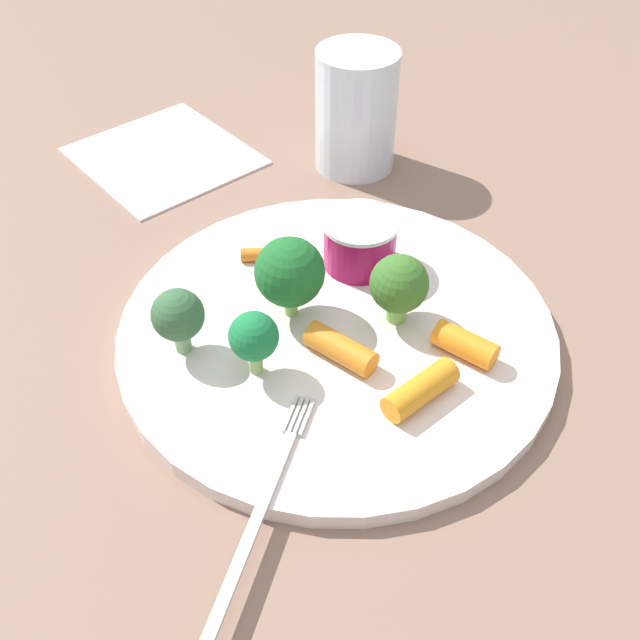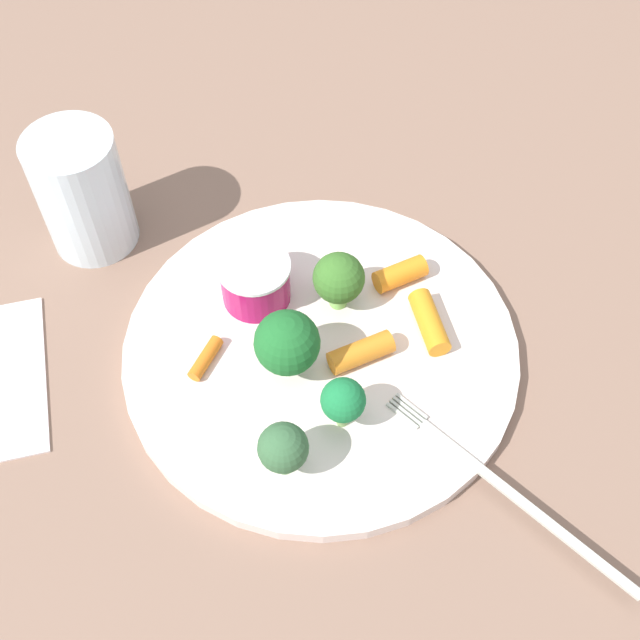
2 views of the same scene
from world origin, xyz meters
TOP-DOWN VIEW (x-y plane):
  - ground_plane at (0.00, 0.00)m, footprint 2.40×2.40m
  - plate at (0.00, 0.00)m, footprint 0.29×0.29m
  - sauce_cup at (0.06, 0.02)m, footprint 0.06×0.06m
  - broccoli_floret_0 at (-0.07, 0.08)m, footprint 0.03×0.03m
  - broccoli_floret_1 at (-0.01, 0.03)m, footprint 0.05×0.05m
  - broccoli_floret_2 at (0.02, -0.03)m, footprint 0.04×0.04m
  - broccoli_floret_3 at (-0.06, 0.02)m, footprint 0.03×0.03m
  - carrot_stick_0 at (-0.03, -0.07)m, footprint 0.05×0.03m
  - carrot_stick_1 at (0.03, 0.08)m, footprint 0.03×0.04m
  - carrot_stick_2 at (0.01, -0.08)m, footprint 0.02×0.04m
  - carrot_stick_3 at (-0.03, -0.02)m, footprint 0.02×0.05m
  - fork at (-0.16, -0.03)m, footprint 0.20×0.05m
  - drinking_glass at (0.20, 0.09)m, footprint 0.07×0.07m

SIDE VIEW (x-z plane):
  - ground_plane at x=0.00m, z-range 0.00..0.00m
  - plate at x=0.00m, z-range 0.00..0.01m
  - fork at x=-0.16m, z-range 0.01..0.01m
  - carrot_stick_1 at x=0.03m, z-range 0.01..0.02m
  - carrot_stick_3 at x=-0.03m, z-range 0.01..0.03m
  - carrot_stick_0 at x=-0.03m, z-range 0.01..0.03m
  - carrot_stick_2 at x=0.01m, z-range 0.01..0.03m
  - sauce_cup at x=0.06m, z-range 0.01..0.05m
  - broccoli_floret_0 at x=-0.07m, z-range 0.02..0.06m
  - broccoli_floret_3 at x=-0.06m, z-range 0.02..0.06m
  - broccoli_floret_2 at x=0.02m, z-range 0.02..0.07m
  - broccoli_floret_1 at x=-0.01m, z-range 0.02..0.08m
  - drinking_glass at x=0.20m, z-range 0.00..0.10m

